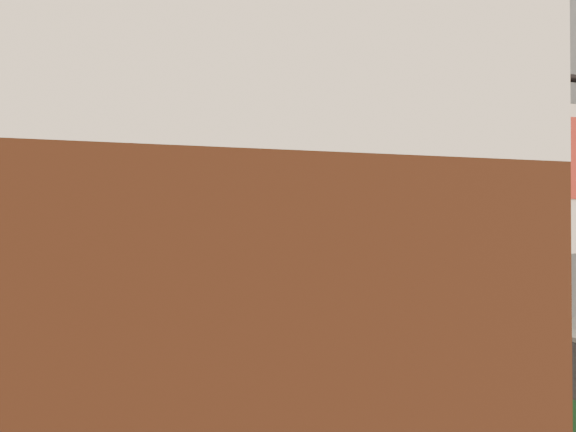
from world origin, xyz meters
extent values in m
cube|color=gray|center=(-6.50, 55.00, 0.07)|extent=(3.00, 140.00, 0.15)
cube|color=gray|center=(6.50, 55.00, 0.07)|extent=(3.00, 140.00, 0.15)
cylinder|color=black|center=(-6.90, 3.00, 4.90)|extent=(2.40, 0.06, 0.06)
cube|color=beige|center=(-6.50, 3.00, 4.15)|extent=(1.60, 0.06, 1.10)
cube|color=maroon|center=(-6.10, 3.00, 4.30)|extent=(0.70, 0.10, 0.60)
cube|color=maroon|center=(-7.05, 3.00, 4.05)|extent=(0.35, 0.10, 0.35)
cube|color=black|center=(-7.35, 3.20, 2.55)|extent=(1.25, 3.00, 0.52)
cube|color=#1E3AB3|center=(-7.95, 6.20, 2.20)|extent=(0.08, 0.40, 0.50)
cube|color=black|center=(-7.30, 14.00, 3.60)|extent=(0.80, 0.08, 1.50)
cube|color=black|center=(-7.30, 24.00, 3.40)|extent=(0.70, 0.08, 1.30)
cube|color=#C1AF8E|center=(-12.00, 26.00, 8.00)|extent=(8.00, 12.00, 16.00)
cube|color=#97989D|center=(-12.00, 42.00, 10.00)|extent=(8.00, 16.00, 20.00)
cube|color=tan|center=(-12.00, 60.00, 8.50)|extent=(8.00, 18.00, 17.00)
cube|color=gray|center=(-12.00, 80.00, 12.00)|extent=(8.00, 20.00, 24.00)
cube|color=#C1AF8E|center=(12.00, 30.00, 10.00)|extent=(8.00, 16.00, 20.00)
cube|color=gray|center=(12.00, 50.00, 13.00)|extent=(8.00, 20.00, 26.00)
cube|color=gray|center=(18.00, 78.00, 25.00)|extent=(20.00, 22.00, 50.00)
cube|color=tan|center=(-1.00, 92.00, 14.00)|extent=(14.00, 14.00, 28.00)
cube|color=tan|center=(-1.00, 92.00, 31.00)|extent=(10.00, 10.00, 6.00)
cylinder|color=#FFCC72|center=(-1.00, 92.00, 36.50)|extent=(8.00, 8.00, 5.00)
cube|color=silver|center=(10.00, 78.00, 17.00)|extent=(8.00, 8.00, 34.00)
cylinder|color=silver|center=(10.00, 78.00, 35.50)|extent=(6.00, 6.00, 3.00)
cylinder|color=black|center=(6.35, 23.69, 4.99)|extent=(0.22, 0.22, 9.98)
cylinder|color=black|center=(5.34, 24.15, 9.98)|extent=(2.08, 1.04, 0.13)
cube|color=black|center=(4.33, 24.61, 9.92)|extent=(0.66, 0.47, 0.20)
sphere|color=#FF9F3F|center=(4.33, 24.61, 9.78)|extent=(0.27, 0.27, 0.27)
cylinder|color=black|center=(7.35, 47.69, 4.13)|extent=(0.18, 0.18, 8.26)
cylinder|color=black|center=(6.49, 47.36, 8.26)|extent=(1.75, 0.77, 0.11)
cube|color=black|center=(5.64, 47.03, 8.22)|extent=(0.54, 0.37, 0.17)
sphere|color=#FF9F3F|center=(5.64, 47.03, 8.10)|extent=(0.22, 0.22, 0.22)
cylinder|color=black|center=(-7.08, 35.44, 2.50)|extent=(0.16, 0.16, 5.00)
imported|color=black|center=(-7.08, 35.44, 4.20)|extent=(0.59, 0.59, 1.38)
sphere|color=#19E533|center=(-7.33, 35.44, 4.20)|extent=(0.16, 0.16, 0.16)
cylinder|color=black|center=(7.07, 38.49, 2.50)|extent=(0.16, 0.16, 5.00)
imported|color=black|center=(7.07, 38.49, 4.20)|extent=(0.82, 0.82, 1.46)
sphere|color=#19E533|center=(7.32, 38.49, 4.20)|extent=(0.16, 0.16, 0.16)
camera|label=1|loc=(-9.29, -0.31, 3.82)|focal=35.00mm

